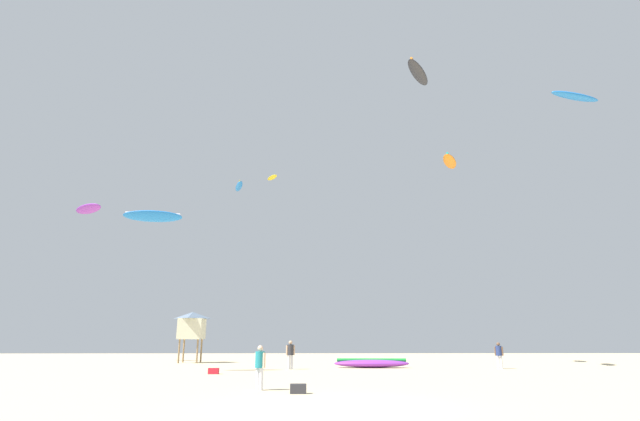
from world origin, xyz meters
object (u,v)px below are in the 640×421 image
(gear_bag, at_px, (214,371))
(kite_aloft_0, at_px, (239,186))
(cooler_box, at_px, (298,389))
(kite_aloft_6, at_px, (153,216))
(person_left, at_px, (290,352))
(kite_aloft_3, at_px, (450,162))
(person_foreground, at_px, (260,364))
(kite_aloft_4, at_px, (88,209))
(person_midground, at_px, (499,353))
(kite_grounded_near, at_px, (371,363))
(kite_aloft_5, at_px, (418,73))
(lifeguard_tower, at_px, (192,325))
(kite_aloft_2, at_px, (272,178))
(kite_aloft_1, at_px, (575,96))

(gear_bag, xyz_separation_m, kite_aloft_0, (-0.59, 9.85, 13.86))
(cooler_box, height_order, kite_aloft_6, kite_aloft_6)
(person_left, relative_size, kite_aloft_3, 0.45)
(person_left, bearing_deg, person_foreground, 157.65)
(person_left, distance_m, kite_aloft_4, 25.85)
(person_midground, relative_size, kite_grounded_near, 0.32)
(person_foreground, height_order, kite_aloft_5, kite_aloft_5)
(person_midground, relative_size, kite_aloft_0, 0.67)
(kite_grounded_near, distance_m, kite_aloft_4, 29.85)
(cooler_box, bearing_deg, kite_aloft_3, 60.56)
(lifeguard_tower, bearing_deg, person_foreground, -70.86)
(gear_bag, bearing_deg, person_foreground, -69.47)
(person_foreground, height_order, kite_aloft_0, kite_aloft_0)
(lifeguard_tower, xyz_separation_m, kite_aloft_3, (22.48, -1.93, 14.25))
(kite_aloft_4, bearing_deg, kite_aloft_0, -22.02)
(kite_aloft_2, distance_m, kite_aloft_5, 26.32)
(person_midground, bearing_deg, person_left, -54.45)
(person_midground, distance_m, kite_aloft_4, 37.18)
(gear_bag, distance_m, kite_aloft_0, 17.01)
(kite_grounded_near, height_order, kite_aloft_1, kite_aloft_1)
(kite_aloft_6, bearing_deg, person_foreground, -52.86)
(lifeguard_tower, xyz_separation_m, kite_aloft_2, (5.32, 13.59, 17.96))
(kite_aloft_6, bearing_deg, kite_aloft_1, -0.11)
(kite_aloft_4, bearing_deg, cooler_box, -52.20)
(kite_aloft_3, bearing_deg, kite_aloft_5, -119.77)
(person_left, distance_m, lifeguard_tower, 13.37)
(person_foreground, xyz_separation_m, kite_aloft_5, (10.10, 14.18, 20.83))
(gear_bag, bearing_deg, kite_aloft_3, 35.00)
(person_left, height_order, lifeguard_tower, lifeguard_tower)
(person_midground, xyz_separation_m, kite_aloft_6, (-22.31, -3.45, 8.32))
(lifeguard_tower, relative_size, kite_aloft_1, 1.01)
(person_foreground, relative_size, kite_aloft_5, 0.37)
(kite_aloft_0, distance_m, kite_aloft_3, 18.80)
(person_left, bearing_deg, kite_aloft_0, 20.88)
(person_midground, height_order, kite_aloft_0, kite_aloft_0)
(kite_aloft_2, height_order, kite_aloft_4, kite_aloft_2)
(kite_aloft_1, xyz_separation_m, kite_aloft_6, (-27.83, 0.05, -8.55))
(cooler_box, xyz_separation_m, kite_aloft_0, (-5.48, 20.20, 13.86))
(person_midground, relative_size, kite_aloft_4, 0.43)
(kite_aloft_6, bearing_deg, kite_grounded_near, 19.12)
(kite_aloft_0, bearing_deg, kite_grounded_near, -19.50)
(lifeguard_tower, bearing_deg, kite_aloft_6, -89.29)
(gear_bag, height_order, kite_aloft_1, kite_aloft_1)
(person_foreground, distance_m, kite_aloft_0, 23.41)
(kite_aloft_2, height_order, kite_aloft_3, kite_aloft_2)
(kite_aloft_0, distance_m, kite_aloft_1, 25.60)
(kite_aloft_0, height_order, kite_aloft_5, kite_aloft_5)
(lifeguard_tower, bearing_deg, cooler_box, -68.72)
(kite_aloft_0, distance_m, kite_aloft_2, 19.44)
(lifeguard_tower, distance_m, kite_aloft_3, 26.68)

